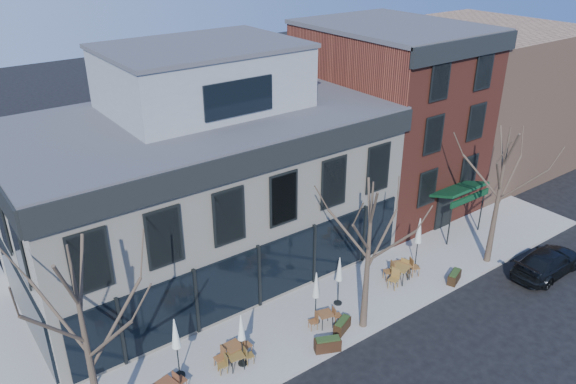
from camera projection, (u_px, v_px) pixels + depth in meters
ground at (259, 309)px, 26.34m from camera, size 120.00×120.00×0.00m
sidewalk_front at (341, 305)px, 26.49m from camera, size 33.50×4.70×0.15m
corner_building at (202, 181)px, 28.02m from camera, size 18.39×10.39×11.10m
red_brick_building at (388, 117)px, 34.48m from camera, size 8.20×11.78×11.18m
bg_building at (474, 96)px, 40.84m from camera, size 12.00×12.00×10.00m
tree_corner at (88, 349)px, 17.64m from camera, size 3.93×3.98×7.92m
tree_mid at (368, 256)px, 23.48m from camera, size 3.50×3.55×7.04m
tree_right at (499, 195)px, 28.20m from camera, size 3.72×3.77×7.48m
parked_sedan at (547, 262)px, 28.76m from camera, size 4.71×2.02×1.35m
cafe_set_1 at (233, 351)px, 22.85m from camera, size 1.72×0.70×0.91m
cafe_set_2 at (236, 360)px, 22.47m from camera, size 1.59×0.71×0.82m
cafe_set_3 at (325, 318)px, 24.83m from camera, size 1.63×0.79×0.83m
cafe_set_4 at (400, 272)px, 27.91m from camera, size 1.99×1.06×1.02m
cafe_set_5 at (402, 269)px, 28.20m from camera, size 1.96×1.13×1.01m
umbrella_0 at (176, 337)px, 21.40m from camera, size 0.45×0.45×2.79m
umbrella_1 at (241, 330)px, 22.09m from camera, size 0.39×0.39×2.46m
umbrella_2 at (316, 287)px, 24.47m from camera, size 0.42×0.42×2.63m
umbrella_3 at (339, 272)px, 25.71m from camera, size 0.41×0.41×2.54m
umbrella_4 at (419, 233)px, 28.38m from camera, size 0.46×0.46×2.90m
planter_1 at (328, 344)px, 23.45m from camera, size 1.19×0.86×0.62m
planter_2 at (342, 325)px, 24.62m from camera, size 1.07×0.75×0.56m
planter_3 at (454, 277)px, 27.98m from camera, size 1.09×0.75×0.57m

